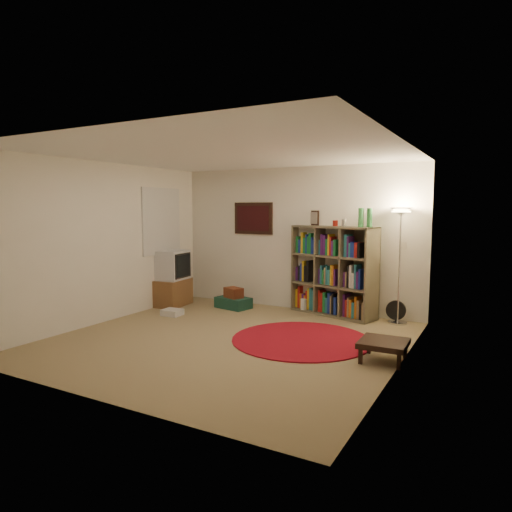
# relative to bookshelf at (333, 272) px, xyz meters

# --- Properties ---
(room) EXTENTS (4.54, 4.54, 2.54)m
(room) POSITION_rel_bookshelf_xyz_m (-0.78, -2.07, 0.54)
(room) COLOR #8A7651
(room) RESTS_ON ground
(bookshelf) EXTENTS (1.55, 0.82, 1.79)m
(bookshelf) POSITION_rel_bookshelf_xyz_m (0.00, 0.00, 0.00)
(bookshelf) COLOR brown
(bookshelf) RESTS_ON ground
(floor_lamp) EXTENTS (0.42, 0.42, 1.80)m
(floor_lamp) POSITION_rel_bookshelf_xyz_m (1.10, -0.09, 0.77)
(floor_lamp) COLOR silver
(floor_lamp) RESTS_ON ground
(floor_fan) EXTENTS (0.31, 0.18, 0.35)m
(floor_fan) POSITION_rel_bookshelf_xyz_m (1.06, -0.04, -0.55)
(floor_fan) COLOR black
(floor_fan) RESTS_ON ground
(tv_stand) EXTENTS (0.55, 0.74, 1.02)m
(tv_stand) POSITION_rel_bookshelf_xyz_m (-2.83, -0.72, -0.23)
(tv_stand) COLOR brown
(tv_stand) RESTS_ON ground
(dvd_box) EXTENTS (0.33, 0.28, 0.10)m
(dvd_box) POSITION_rel_bookshelf_xyz_m (-2.32, -1.36, -0.67)
(dvd_box) COLOR silver
(dvd_box) RESTS_ON ground
(suitcase) EXTENTS (0.66, 0.50, 0.19)m
(suitcase) POSITION_rel_bookshelf_xyz_m (-1.72, -0.38, -0.63)
(suitcase) COLOR #153C2F
(suitcase) RESTS_ON ground
(wicker_basket) EXTENTS (0.38, 0.33, 0.18)m
(wicker_basket) POSITION_rel_bookshelf_xyz_m (-1.70, -0.40, -0.44)
(wicker_basket) COLOR #5B2816
(wicker_basket) RESTS_ON suitcase
(paper_towel) EXTENTS (0.13, 0.13, 0.22)m
(paper_towel) POSITION_rel_bookshelf_xyz_m (-0.51, -0.02, -0.61)
(paper_towel) COLOR white
(paper_towel) RESTS_ON ground
(red_rug) EXTENTS (1.89, 1.89, 0.02)m
(red_rug) POSITION_rel_bookshelf_xyz_m (0.15, -1.65, -0.71)
(red_rug) COLOR maroon
(red_rug) RESTS_ON ground
(side_table) EXTENTS (0.55, 0.55, 0.25)m
(side_table) POSITION_rel_bookshelf_xyz_m (1.32, -1.97, -0.52)
(side_table) COLOR black
(side_table) RESTS_ON ground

